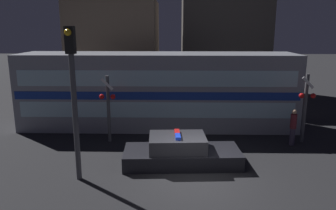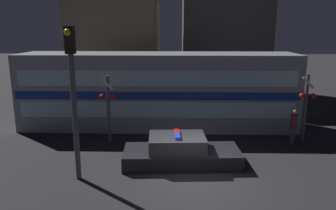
% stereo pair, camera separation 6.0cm
% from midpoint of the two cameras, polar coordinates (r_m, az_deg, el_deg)
% --- Properties ---
extents(ground_plane, '(120.00, 120.00, 0.00)m').
position_cam_midpoint_polar(ground_plane, '(12.12, 4.63, -12.93)').
color(ground_plane, black).
extents(train, '(14.72, 3.05, 4.03)m').
position_cam_midpoint_polar(train, '(17.95, -1.88, 2.56)').
color(train, gray).
rests_on(train, ground_plane).
extents(police_car, '(4.72, 2.11, 1.31)m').
position_cam_midpoint_polar(police_car, '(13.25, 2.08, -8.29)').
color(police_car, black).
rests_on(police_car, ground_plane).
extents(pedestrian, '(0.29, 0.29, 1.71)m').
position_cam_midpoint_polar(pedestrian, '(16.25, 20.85, -3.59)').
color(pedestrian, '#3F384C').
rests_on(pedestrian, ground_plane).
extents(crossing_signal_near, '(0.76, 0.35, 3.29)m').
position_cam_midpoint_polar(crossing_signal_near, '(16.58, 22.72, -0.01)').
color(crossing_signal_near, '#4C4C51').
rests_on(crossing_signal_near, ground_plane).
extents(crossing_signal_far, '(0.76, 0.35, 3.19)m').
position_cam_midpoint_polar(crossing_signal_far, '(15.68, -10.48, -0.10)').
color(crossing_signal_far, '#4C4C51').
rests_on(crossing_signal_far, ground_plane).
extents(traffic_light_corner, '(0.30, 0.46, 5.41)m').
position_cam_midpoint_polar(traffic_light_corner, '(11.63, -16.28, 2.35)').
color(traffic_light_corner, '#4C4C51').
rests_on(traffic_light_corner, ground_plane).
extents(building_left, '(6.08, 5.40, 7.24)m').
position_cam_midpoint_polar(building_left, '(24.67, -9.14, 9.06)').
color(building_left, brown).
rests_on(building_left, ground_plane).
extents(building_center, '(6.53, 6.42, 9.85)m').
position_cam_midpoint_polar(building_center, '(27.49, 9.39, 12.18)').
color(building_center, '#47423D').
rests_on(building_center, ground_plane).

